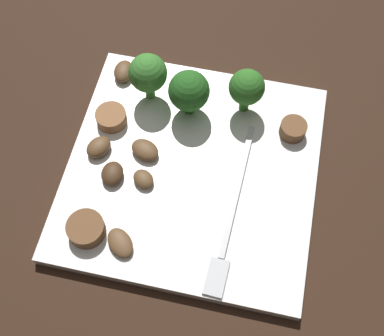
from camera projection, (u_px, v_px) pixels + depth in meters
The scene contains 15 objects.
ground_plane at pixel (192, 174), 0.51m from camera, with size 1.40×1.40×0.00m, color black.
plate at pixel (192, 171), 0.51m from camera, with size 0.25×0.25×0.01m, color white.
fork at pixel (230, 218), 0.47m from camera, with size 0.18×0.02×0.00m.
broccoli_floret_0 at pixel (148, 74), 0.51m from camera, with size 0.04×0.04×0.06m.
broccoli_floret_1 at pixel (247, 88), 0.50m from camera, with size 0.04×0.04×0.06m.
broccoli_floret_2 at pixel (189, 91), 0.50m from camera, with size 0.04×0.04×0.06m.
sausage_slice_0 at pixel (111, 117), 0.52m from camera, with size 0.03×0.03×0.01m, color brown.
sausage_slice_1 at pixel (293, 129), 0.51m from camera, with size 0.03×0.03×0.01m, color brown.
sausage_slice_2 at pixel (86, 229), 0.46m from camera, with size 0.04×0.04×0.02m, color brown.
mushroom_0 at pixel (99, 146), 0.50m from camera, with size 0.03×0.02×0.01m, color brown.
mushroom_1 at pixel (112, 174), 0.49m from camera, with size 0.03×0.02×0.01m, color #422B19.
mushroom_2 at pixel (143, 179), 0.49m from camera, with size 0.02×0.02×0.01m, color brown.
mushroom_3 at pixel (120, 243), 0.46m from camera, with size 0.03×0.02×0.01m, color brown.
mushroom_4 at pixel (145, 150), 0.50m from camera, with size 0.03×0.02×0.01m, color brown.
mushroom_5 at pixel (124, 71), 0.55m from camera, with size 0.03×0.02×0.01m, color brown.
Camera 1 is at (0.22, 0.05, 0.46)m, focal length 46.90 mm.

